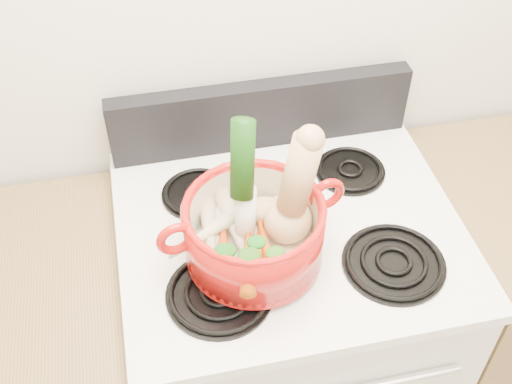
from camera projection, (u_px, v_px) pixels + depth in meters
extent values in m
cube|color=white|center=(257.00, 10.00, 1.46)|extent=(3.50, 0.02, 2.60)
cube|color=silver|center=(283.00, 342.00, 1.81)|extent=(0.76, 0.65, 0.92)
cube|color=white|center=(289.00, 229.00, 1.47)|extent=(0.78, 0.67, 0.03)
cube|color=black|center=(261.00, 114.00, 1.61)|extent=(0.76, 0.05, 0.18)
cylinder|color=black|center=(219.00, 293.00, 1.32)|extent=(0.22, 0.22, 0.02)
cylinder|color=black|center=(394.00, 262.00, 1.37)|extent=(0.22, 0.22, 0.02)
cylinder|color=black|center=(198.00, 192.00, 1.53)|extent=(0.17, 0.17, 0.02)
cylinder|color=black|center=(350.00, 169.00, 1.58)|extent=(0.17, 0.17, 0.02)
cylinder|color=#B0130F|center=(254.00, 232.00, 1.33)|extent=(0.34, 0.34, 0.14)
torus|color=#B0130F|center=(176.00, 239.00, 1.25)|extent=(0.08, 0.03, 0.08)
torus|color=#B0130F|center=(327.00, 194.00, 1.34)|extent=(0.08, 0.03, 0.08)
cylinder|color=silver|center=(245.00, 188.00, 1.26)|extent=(0.09, 0.12, 0.32)
ellipsoid|color=tan|center=(265.00, 210.00, 1.40)|extent=(0.10, 0.08, 0.05)
cone|color=beige|center=(217.00, 234.00, 1.35)|extent=(0.12, 0.23, 0.06)
cone|color=beige|center=(210.00, 233.00, 1.34)|extent=(0.06, 0.22, 0.06)
cone|color=beige|center=(234.00, 225.00, 1.35)|extent=(0.07, 0.21, 0.06)
cone|color=beige|center=(201.00, 236.00, 1.32)|extent=(0.16, 0.10, 0.05)
cone|color=#CF3B0A|center=(259.00, 245.00, 1.33)|extent=(0.07, 0.15, 0.04)
cone|color=#BD4009|center=(224.00, 252.00, 1.31)|extent=(0.06, 0.16, 0.05)
cone|color=#D1490A|center=(267.00, 253.00, 1.31)|extent=(0.03, 0.16, 0.04)
cone|color=#CC4D0A|center=(248.00, 262.00, 1.27)|extent=(0.07, 0.16, 0.05)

